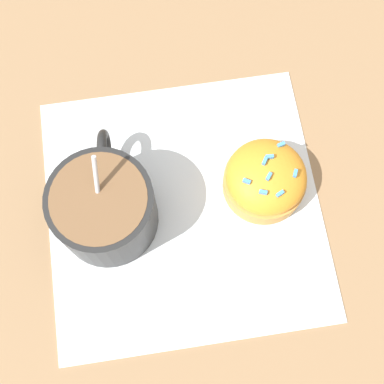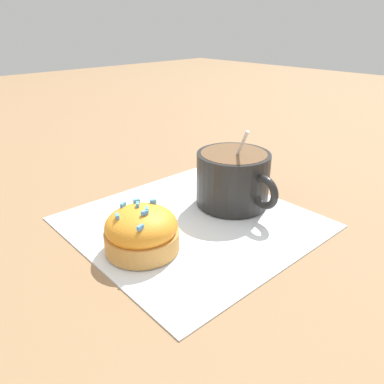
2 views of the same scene
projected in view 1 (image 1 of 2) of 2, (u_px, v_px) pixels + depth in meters
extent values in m
plane|color=#93704C|center=(184.00, 207.00, 0.52)|extent=(3.00, 3.00, 0.00)
cube|color=white|center=(184.00, 207.00, 0.52)|extent=(0.27, 0.27, 0.00)
cylinder|color=black|center=(104.00, 206.00, 0.48)|extent=(0.09, 0.09, 0.07)
cylinder|color=brown|center=(99.00, 197.00, 0.45)|extent=(0.08, 0.08, 0.01)
torus|color=black|center=(104.00, 152.00, 0.49)|extent=(0.01, 0.04, 0.04)
ellipsoid|color=silver|center=(113.00, 186.00, 0.51)|extent=(0.02, 0.03, 0.01)
cylinder|color=silver|center=(99.00, 203.00, 0.46)|extent=(0.02, 0.05, 0.09)
cylinder|color=#D19347|center=(264.00, 183.00, 0.51)|extent=(0.08, 0.08, 0.02)
ellipsoid|color=orange|center=(266.00, 177.00, 0.49)|extent=(0.08, 0.08, 0.04)
cube|color=#4C99EA|center=(270.00, 157.00, 0.48)|extent=(0.01, 0.00, 0.00)
cube|color=#4C99EA|center=(281.00, 145.00, 0.49)|extent=(0.01, 0.00, 0.00)
cube|color=#4C99EA|center=(263.00, 192.00, 0.47)|extent=(0.01, 0.01, 0.00)
cube|color=#4C99EA|center=(296.00, 176.00, 0.48)|extent=(0.01, 0.01, 0.00)
cube|color=#4C99EA|center=(246.00, 178.00, 0.47)|extent=(0.01, 0.01, 0.00)
cube|color=#4C99EA|center=(269.00, 177.00, 0.47)|extent=(0.01, 0.01, 0.00)
cube|color=#4C99EA|center=(265.00, 161.00, 0.48)|extent=(0.01, 0.01, 0.00)
cube|color=#4C99EA|center=(280.00, 194.00, 0.47)|extent=(0.01, 0.01, 0.00)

